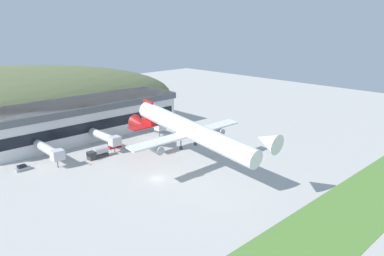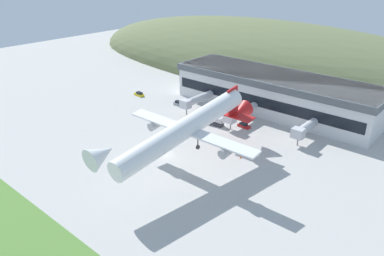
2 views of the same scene
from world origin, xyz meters
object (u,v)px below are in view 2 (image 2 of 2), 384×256
(jetway_0, at_px, (196,100))
(service_car_1, at_px, (179,103))
(service_car_2, at_px, (139,94))
(terminal_building, at_px, (275,90))
(fuel_truck, at_px, (214,120))
(traffic_cone_0, at_px, (240,157))
(service_car_0, at_px, (244,126))
(cargo_airplane, at_px, (186,129))
(jetway_1, at_px, (240,113))
(traffic_cone_1, at_px, (195,123))
(jetway_2, at_px, (304,129))

(jetway_0, distance_m, service_car_1, 8.84)
(service_car_2, bearing_deg, terminal_building, 24.41)
(terminal_building, bearing_deg, fuel_truck, -107.26)
(traffic_cone_0, bearing_deg, service_car_2, 164.39)
(jetway_0, bearing_deg, service_car_1, -179.16)
(service_car_0, bearing_deg, cargo_airplane, -82.58)
(service_car_0, bearing_deg, jetway_1, 155.04)
(cargo_airplane, distance_m, service_car_0, 34.64)
(cargo_airplane, relative_size, traffic_cone_1, 93.89)
(traffic_cone_0, bearing_deg, fuel_truck, 145.38)
(terminal_building, distance_m, fuel_truck, 26.62)
(terminal_building, bearing_deg, jetway_2, -41.31)
(service_car_0, relative_size, traffic_cone_0, 7.55)
(cargo_airplane, distance_m, service_car_2, 62.33)
(service_car_2, relative_size, traffic_cone_0, 8.17)
(jetway_1, xyz_separation_m, service_car_1, (-27.09, 0.01, -3.31))
(terminal_building, xyz_separation_m, jetway_1, (-1.53, -19.20, -3.27))
(terminal_building, distance_m, jetway_1, 19.53)
(jetway_0, height_order, cargo_airplane, cargo_airplane)
(cargo_airplane, bearing_deg, service_car_0, 97.42)
(jetway_1, relative_size, traffic_cone_1, 27.32)
(jetway_2, distance_m, traffic_cone_0, 22.64)
(terminal_building, relative_size, jetway_1, 4.64)
(jetway_1, relative_size, traffic_cone_0, 27.32)
(jetway_2, bearing_deg, traffic_cone_0, -111.24)
(service_car_2, distance_m, fuel_truck, 40.07)
(terminal_building, height_order, traffic_cone_0, terminal_building)
(service_car_0, relative_size, fuel_truck, 0.64)
(terminal_building, distance_m, service_car_1, 35.08)
(service_car_2, bearing_deg, jetway_1, 3.01)
(service_car_2, bearing_deg, service_car_1, 7.29)
(cargo_airplane, relative_size, fuel_truck, 8.01)
(jetway_2, bearing_deg, fuel_truck, -164.86)
(service_car_1, xyz_separation_m, fuel_truck, (20.91, -5.62, 0.78))
(service_car_0, xyz_separation_m, traffic_cone_1, (-13.58, -8.40, -0.32))
(jetway_2, bearing_deg, traffic_cone_1, -160.71)
(traffic_cone_0, bearing_deg, terminal_building, 107.00)
(service_car_1, bearing_deg, jetway_1, -0.02)
(terminal_building, height_order, service_car_0, terminal_building)
(service_car_1, xyz_separation_m, traffic_cone_0, (40.29, -19.00, -0.41))
(jetway_2, relative_size, traffic_cone_1, 21.40)
(cargo_airplane, xyz_separation_m, service_car_2, (-52.79, 31.20, -11.18))
(jetway_0, relative_size, jetway_2, 1.26)
(cargo_airplane, relative_size, traffic_cone_0, 93.89)
(jetway_0, height_order, traffic_cone_1, jetway_0)
(traffic_cone_0, bearing_deg, service_car_0, 121.09)
(jetway_0, bearing_deg, traffic_cone_0, -30.79)
(jetway_1, xyz_separation_m, cargo_airplane, (6.67, -33.63, 7.84))
(jetway_1, distance_m, service_car_1, 27.29)
(traffic_cone_1, bearing_deg, terminal_building, 66.20)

